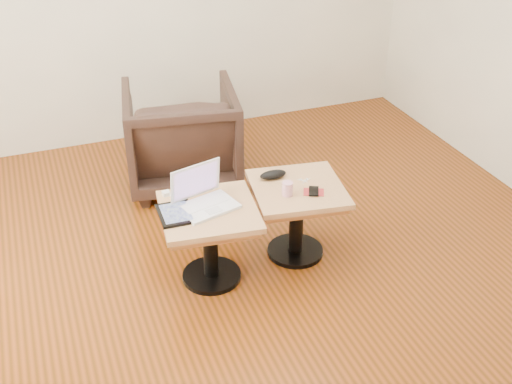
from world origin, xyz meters
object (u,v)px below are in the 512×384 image
object	(u,v)px
side_table_right	(297,204)
striped_cup	(287,189)
armchair	(182,136)
laptop	(204,198)
side_table_left	(210,227)

from	to	relation	value
side_table_right	striped_cup	size ratio (longest dim) A/B	7.43
armchair	side_table_right	bearing A→B (deg)	120.00
side_table_right	armchair	distance (m)	1.21
laptop	armchair	world-z (taller)	armchair
laptop	striped_cup	xyz separation A→B (m)	(0.48, -0.06, -0.00)
side_table_left	striped_cup	xyz separation A→B (m)	(0.47, -0.02, 0.16)
side_table_left	armchair	xyz separation A→B (m)	(0.16, 1.19, 0.00)
side_table_left	side_table_right	size ratio (longest dim) A/B	0.98
side_table_right	laptop	size ratio (longest dim) A/B	1.65
striped_cup	side_table_left	bearing A→B (deg)	178.03
striped_cup	armchair	world-z (taller)	armchair
laptop	side_table_left	bearing A→B (deg)	-89.89
side_table_left	side_table_right	xyz separation A→B (m)	(0.57, 0.05, 0.00)
striped_cup	armchair	xyz separation A→B (m)	(-0.32, 1.20, -0.16)
striped_cup	side_table_right	bearing A→B (deg)	34.52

